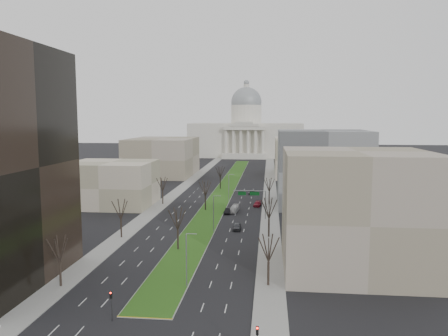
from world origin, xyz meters
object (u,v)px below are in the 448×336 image
Objects in this scene: car_red at (257,204)px; box_van at (235,209)px; car_black at (228,211)px; car_grey_far at (251,192)px; car_grey_near at (237,227)px.

box_van is at bearing -117.84° from car_red.
car_black is at bearing -120.24° from box_van.
box_van reaches higher than car_black.
box_van reaches higher than car_red.
car_black reaches higher than car_red.
car_black is 0.67× the size of box_van.
car_black is 0.96× the size of car_red.
car_grey_far is (-2.80, 22.32, -0.10)m from car_red.
car_black is at bearing -117.52° from car_red.
car_grey_far is (1.46, 52.35, -0.19)m from car_grey_near.
car_red is (8.20, 11.49, -0.06)m from car_black.
box_van is at bearing -91.85° from car_grey_far.
car_grey_near is at bearing -79.76° from box_van.
car_grey_near is 0.99× the size of car_black.
car_grey_far is at bearing 105.15° from car_red.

